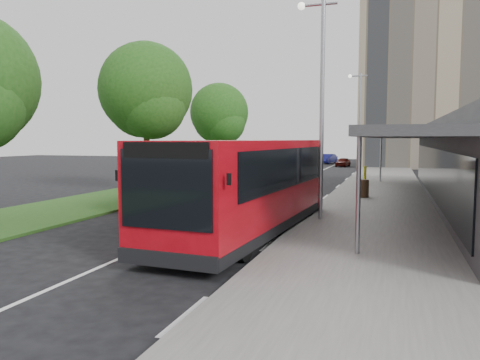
{
  "coord_description": "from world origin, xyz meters",
  "views": [
    {
      "loc": [
        6.73,
        -15.33,
        3.11
      ],
      "look_at": [
        0.98,
        2.2,
        1.5
      ],
      "focal_mm": 35.0,
      "sensor_mm": 36.0,
      "label": 1
    }
  ],
  "objects_px": {
    "tree_mid": "(146,96)",
    "bollard": "(365,174)",
    "bus_main": "(250,186)",
    "bus_second": "(216,173)",
    "litter_bin": "(364,188)",
    "car_far": "(328,159)",
    "car_near": "(343,162)",
    "tree_far": "(219,116)",
    "lamp_post_far": "(359,118)",
    "lamp_post_near": "(320,95)"
  },
  "relations": [
    {
      "from": "tree_mid",
      "to": "bollard",
      "type": "distance_m",
      "value": 15.46
    },
    {
      "from": "bollard",
      "to": "bus_main",
      "type": "bearing_deg",
      "value": -98.3
    },
    {
      "from": "bus_main",
      "to": "bus_second",
      "type": "xyz_separation_m",
      "value": [
        -3.49,
        5.91,
        -0.06
      ]
    },
    {
      "from": "litter_bin",
      "to": "car_far",
      "type": "height_order",
      "value": "car_far"
    },
    {
      "from": "car_near",
      "to": "car_far",
      "type": "bearing_deg",
      "value": 121.44
    },
    {
      "from": "tree_mid",
      "to": "bollard",
      "type": "height_order",
      "value": "tree_mid"
    },
    {
      "from": "tree_mid",
      "to": "tree_far",
      "type": "height_order",
      "value": "tree_mid"
    },
    {
      "from": "tree_far",
      "to": "lamp_post_far",
      "type": "height_order",
      "value": "lamp_post_far"
    },
    {
      "from": "bus_main",
      "to": "bus_second",
      "type": "bearing_deg",
      "value": 124.1
    },
    {
      "from": "tree_mid",
      "to": "bus_second",
      "type": "distance_m",
      "value": 8.07
    },
    {
      "from": "tree_far",
      "to": "bus_main",
      "type": "height_order",
      "value": "tree_far"
    },
    {
      "from": "tree_mid",
      "to": "bus_second",
      "type": "bearing_deg",
      "value": -33.21
    },
    {
      "from": "tree_mid",
      "to": "lamp_post_near",
      "type": "bearing_deg",
      "value": -32.36
    },
    {
      "from": "lamp_post_far",
      "to": "car_far",
      "type": "xyz_separation_m",
      "value": [
        -5.3,
        22.76,
        -4.1
      ]
    },
    {
      "from": "bus_main",
      "to": "litter_bin",
      "type": "distance_m",
      "value": 10.38
    },
    {
      "from": "lamp_post_near",
      "to": "lamp_post_far",
      "type": "xyz_separation_m",
      "value": [
        0.0,
        20.0,
        0.0
      ]
    },
    {
      "from": "tree_mid",
      "to": "litter_bin",
      "type": "distance_m",
      "value": 13.34
    },
    {
      "from": "bus_main",
      "to": "bus_second",
      "type": "distance_m",
      "value": 6.87
    },
    {
      "from": "car_near",
      "to": "litter_bin",
      "type": "bearing_deg",
      "value": -73.81
    },
    {
      "from": "bus_main",
      "to": "litter_bin",
      "type": "bearing_deg",
      "value": 76.31
    },
    {
      "from": "bus_second",
      "to": "bollard",
      "type": "height_order",
      "value": "bus_second"
    },
    {
      "from": "lamp_post_near",
      "to": "bus_main",
      "type": "height_order",
      "value": "lamp_post_near"
    },
    {
      "from": "tree_far",
      "to": "lamp_post_near",
      "type": "bearing_deg",
      "value": -59.71
    },
    {
      "from": "car_far",
      "to": "lamp_post_far",
      "type": "bearing_deg",
      "value": -63.88
    },
    {
      "from": "lamp_post_near",
      "to": "litter_bin",
      "type": "bearing_deg",
      "value": 80.3
    },
    {
      "from": "bus_second",
      "to": "car_near",
      "type": "bearing_deg",
      "value": 87.0
    },
    {
      "from": "lamp_post_far",
      "to": "car_far",
      "type": "relative_size",
      "value": 2.13
    },
    {
      "from": "litter_bin",
      "to": "tree_far",
      "type": "bearing_deg",
      "value": 136.22
    },
    {
      "from": "bollard",
      "to": "litter_bin",
      "type": "bearing_deg",
      "value": -87.18
    },
    {
      "from": "bus_main",
      "to": "bollard",
      "type": "distance_m",
      "value": 18.42
    },
    {
      "from": "bus_main",
      "to": "bollard",
      "type": "height_order",
      "value": "bus_main"
    },
    {
      "from": "tree_mid",
      "to": "car_near",
      "type": "bearing_deg",
      "value": 74.43
    },
    {
      "from": "tree_mid",
      "to": "litter_bin",
      "type": "xyz_separation_m",
      "value": [
        12.36,
        0.15,
        -5.03
      ]
    },
    {
      "from": "tree_far",
      "to": "lamp_post_near",
      "type": "distance_m",
      "value": 22.07
    },
    {
      "from": "lamp_post_far",
      "to": "car_far",
      "type": "bearing_deg",
      "value": 103.11
    },
    {
      "from": "bollard",
      "to": "car_near",
      "type": "bearing_deg",
      "value": 99.65
    },
    {
      "from": "bollard",
      "to": "car_near",
      "type": "distance_m",
      "value": 21.66
    },
    {
      "from": "car_far",
      "to": "bus_second",
      "type": "bearing_deg",
      "value": -77.02
    },
    {
      "from": "bus_second",
      "to": "car_near",
      "type": "distance_m",
      "value": 33.75
    },
    {
      "from": "tree_mid",
      "to": "lamp_post_near",
      "type": "distance_m",
      "value": 13.21
    },
    {
      "from": "litter_bin",
      "to": "car_near",
      "type": "height_order",
      "value": "litter_bin"
    },
    {
      "from": "lamp_post_far",
      "to": "car_near",
      "type": "distance_m",
      "value": 17.64
    },
    {
      "from": "litter_bin",
      "to": "bollard",
      "type": "distance_m",
      "value": 8.35
    },
    {
      "from": "bus_main",
      "to": "tree_far",
      "type": "bearing_deg",
      "value": 116.74
    },
    {
      "from": "tree_far",
      "to": "car_near",
      "type": "height_order",
      "value": "tree_far"
    },
    {
      "from": "bus_main",
      "to": "bus_second",
      "type": "relative_size",
      "value": 1.05
    },
    {
      "from": "bus_second",
      "to": "litter_bin",
      "type": "bearing_deg",
      "value": 32.38
    },
    {
      "from": "bollard",
      "to": "lamp_post_near",
      "type": "bearing_deg",
      "value": -93.02
    },
    {
      "from": "bus_main",
      "to": "tree_mid",
      "type": "bearing_deg",
      "value": 137.3
    },
    {
      "from": "bus_second",
      "to": "bus_main",
      "type": "bearing_deg",
      "value": -58.21
    }
  ]
}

